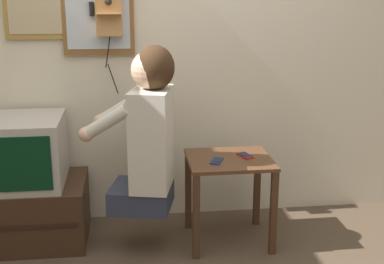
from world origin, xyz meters
The scene contains 9 objects.
wall_back centered at (0.00, 1.23, 1.27)m, with size 6.80×0.05×2.55m.
side_table centered at (0.46, 0.75, 0.44)m, with size 0.52×0.47×0.56m.
person centered at (-0.04, 0.69, 0.77)m, with size 0.58×0.46×0.99m.
tv_stand centered at (-0.78, 0.91, 0.20)m, with size 0.67×0.55×0.39m.
television centered at (-0.79, 0.91, 0.60)m, with size 0.45×0.52×0.42m.
wall_phone_antique centered at (-0.26, 1.14, 1.47)m, with size 0.21×0.18×0.78m.
framed_picture centered at (-0.70, 1.19, 1.49)m, with size 0.42×0.03×0.46m.
cell_phone_held centered at (0.37, 0.69, 0.56)m, with size 0.10×0.14×0.01m.
cell_phone_spare centered at (0.57, 0.77, 0.56)m, with size 0.10×0.14×0.01m.
Camera 1 is at (-0.15, -2.36, 1.61)m, focal length 50.00 mm.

